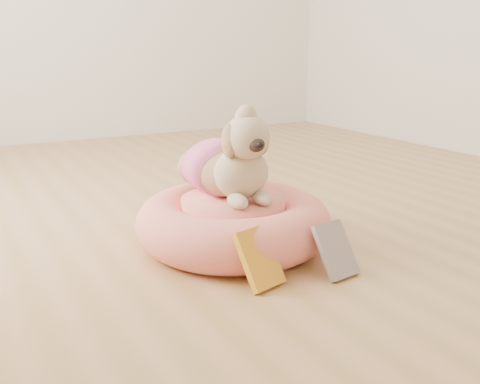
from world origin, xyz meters
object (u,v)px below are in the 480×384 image
pet_bed (233,222)px  book_white (336,250)px  book_yellow (259,258)px  dog (229,149)px

pet_bed → book_white: (0.16, -0.39, -0.01)m
pet_bed → book_yellow: pet_bed is taller
book_yellow → book_white: size_ratio=1.02×
pet_bed → dog: dog is taller
book_yellow → book_white: bearing=-25.4°
book_yellow → dog: bearing=61.6°
pet_bed → book_yellow: 0.36m
book_yellow → book_white: 0.26m
dog → book_yellow: 0.47m
book_white → book_yellow: bearing=161.2°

